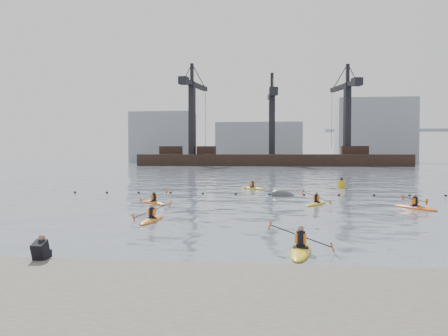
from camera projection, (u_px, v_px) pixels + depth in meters
The scene contains 13 objects.
ground at pixel (235, 243), 19.70m from camera, with size 400.00×400.00×0.00m, color #374150.
quay at pixel (200, 320), 10.77m from camera, with size 18.00×7.12×1.77m.
float_line at pixel (253, 194), 42.13m from camera, with size 33.24×0.73×0.24m.
barge_pier at pixel (271, 159), 128.87m from camera, with size 72.00×19.30×29.50m.
skyline at pixel (280, 136), 168.33m from camera, with size 141.00×28.00×22.00m.
kayaker_0 at pixel (152, 219), 26.01m from camera, with size 2.29×3.34×1.26m.
kayaker_1 at pixel (301, 250), 17.92m from camera, with size 2.51×3.72×1.32m.
kayaker_2 at pixel (154, 202), 34.78m from camera, with size 2.68×2.94×1.10m.
kayaker_3 at pixel (317, 203), 34.01m from camera, with size 2.08×3.23×1.19m.
kayaker_4 at pixel (415, 207), 31.64m from camera, with size 2.57×3.35×1.14m.
kayaker_5 at pixel (252, 188), 48.47m from camera, with size 2.98×2.68×1.27m.
mooring_buoy at pixel (283, 196), 40.69m from camera, with size 2.16×1.28×1.08m, color #404246.
nav_buoy at pixel (341, 184), 49.52m from camera, with size 0.75×0.75×1.36m.
Camera 1 is at (1.76, -19.51, 3.83)m, focal length 38.00 mm.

